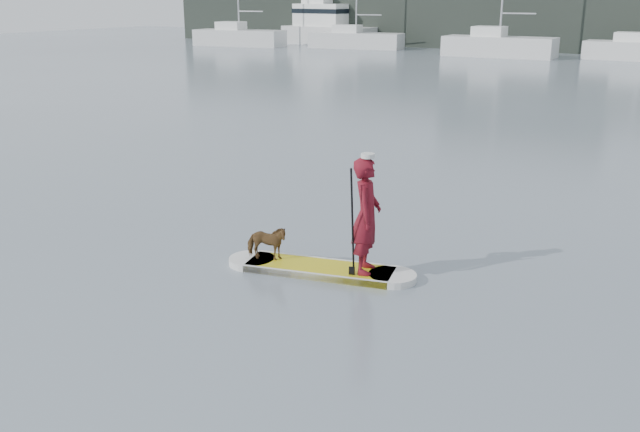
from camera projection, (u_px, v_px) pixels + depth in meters
The scene contains 10 objects.
ground at pixel (245, 266), 12.37m from camera, with size 140.00×140.00×0.00m, color slate.
paddleboard at pixel (320, 269), 12.07m from camera, with size 3.23×1.37×0.12m.
paddler at pixel (367, 216), 11.54m from camera, with size 0.70×0.46×1.92m, color maroon.
white_cap at pixel (368, 156), 11.24m from camera, with size 0.22×0.22×0.07m, color silver.
dog at pixel (266, 243), 12.24m from camera, with size 0.33×0.73×0.62m, color #51371B.
paddle at pixel (352, 236), 11.46m from camera, with size 0.10×0.30×2.00m.
sailboat_a at pixel (239, 36), 64.05m from camera, with size 8.53×3.70×11.98m.
sailboat_b at pixel (355, 39), 61.21m from camera, with size 8.28×3.54×11.91m.
sailboat_c at pixel (498, 45), 53.00m from camera, with size 8.24×2.94×11.73m.
motor_yacht_b at pixel (326, 26), 65.74m from camera, with size 9.35×4.04×5.99m.
Camera 1 is at (7.05, -9.24, 4.52)m, focal length 40.00 mm.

